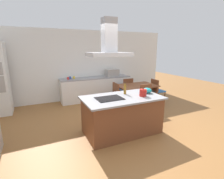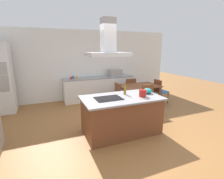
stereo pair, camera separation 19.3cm
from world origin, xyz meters
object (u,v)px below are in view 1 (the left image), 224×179
coffee_mug_yellow (74,77)px  countertop_microwave (112,73)px  coffee_mug_blue (70,78)px  chair_facing_back_wall (127,88)px  coffee_mug_red (68,78)px  olive_oil_bottle (125,89)px  chair_facing_island (147,96)px  range_hood (109,44)px  cooktop (109,98)px  chair_at_right_end (157,89)px  chair_at_left_end (113,95)px  tea_kettle (143,93)px  mixing_bowl (147,90)px  dining_table (136,87)px

coffee_mug_yellow → countertop_microwave: bearing=-2.1°
coffee_mug_blue → chair_facing_back_wall: size_ratio=0.10×
coffee_mug_red → chair_facing_back_wall: coffee_mug_red is taller
olive_oil_bottle → chair_facing_island: size_ratio=0.33×
countertop_microwave → coffee_mug_yellow: 1.57m
coffee_mug_blue → range_hood: (0.28, -2.96, 1.16)m
coffee_mug_red → chair_facing_back_wall: 2.26m
cooktop → range_hood: 1.20m
range_hood → chair_facing_island: bearing=26.8°
chair_at_right_end → cooktop: bearing=-149.8°
cooktop → olive_oil_bottle: olive_oil_bottle is taller
chair_at_left_end → tea_kettle: bearing=-90.4°
olive_oil_bottle → mixing_bowl: bearing=-15.4°
coffee_mug_yellow → coffee_mug_red: bearing=-159.5°
tea_kettle → chair_facing_back_wall: bearing=68.5°
coffee_mug_blue → chair_at_right_end: 3.29m
coffee_mug_yellow → dining_table: coffee_mug_yellow is taller
tea_kettle → range_hood: size_ratio=0.25×
coffee_mug_red → chair_facing_back_wall: (2.12, -0.64, -0.44)m
cooktop → coffee_mug_red: bearing=97.5°
chair_at_right_end → dining_table: bearing=180.0°
mixing_bowl → coffee_mug_blue: size_ratio=2.64×
coffee_mug_yellow → chair_facing_back_wall: bearing=-21.1°
chair_facing_back_wall → mixing_bowl: bearing=-107.0°
tea_kettle → chair_facing_back_wall: size_ratio=0.25×
range_hood → mixing_bowl: bearing=2.8°
coffee_mug_blue → chair_at_left_end: (1.11, -1.41, -0.44)m
olive_oil_bottle → coffee_mug_red: 2.79m
mixing_bowl → chair_at_left_end: 1.58m
chair_facing_island → chair_at_right_end: size_ratio=1.00×
mixing_bowl → chair_facing_back_wall: mixing_bowl is taller
tea_kettle → chair_facing_island: (0.93, 1.03, -0.48)m
cooktop → chair_at_left_end: cooktop is taller
tea_kettle → chair_at_right_end: bearing=42.6°
mixing_bowl → range_hood: size_ratio=0.26×
chair_facing_back_wall → dining_table: bearing=-90.0°
tea_kettle → range_hood: bearing=169.6°
chair_at_left_end → coffee_mug_red: bearing=132.8°
mixing_bowl → chair_facing_back_wall: (0.66, 2.16, -0.46)m
coffee_mug_blue → chair_facing_island: size_ratio=0.10×
countertop_microwave → chair_at_left_end: (-0.60, -1.33, -0.53)m
cooktop → mixing_bowl: size_ratio=2.52×
cooktop → countertop_microwave: 3.22m
countertop_microwave → coffee_mug_yellow: bearing=177.9°
olive_oil_bottle → range_hood: bearing=-158.3°
cooktop → chair_at_right_end: bearing=30.2°
chair_at_right_end → chair_facing_back_wall: bearing=144.0°
countertop_microwave → coffee_mug_yellow: size_ratio=5.56×
chair_at_left_end → chair_facing_island: bearing=-36.0°
countertop_microwave → dining_table: bearing=-76.6°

